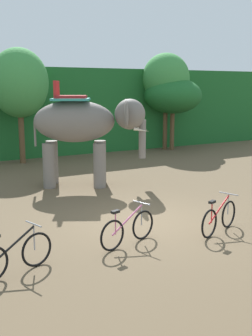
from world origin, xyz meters
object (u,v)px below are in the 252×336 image
at_px(tree_center_right, 166,79).
at_px(elephant, 84,125).
at_px(tree_left, 173,96).
at_px(bike_red, 219,218).
at_px(tree_right, 19,83).
at_px(bike_black, 15,255).
at_px(bike_pink, 128,229).

relative_size(tree_center_right, elephant, 1.32).
height_order(tree_left, bike_red, tree_left).
xyz_separation_m(tree_center_right, tree_left, (0.24, -0.37, -0.94)).
relative_size(tree_right, elephant, 1.30).
bearing_deg(tree_center_right, tree_left, -57.38).
distance_m(tree_left, bike_red, 14.21).
relative_size(tree_right, tree_center_right, 0.98).
distance_m(elephant, bike_red, 6.64).
bearing_deg(elephant, tree_right, 97.70).
bearing_deg(bike_black, bike_pink, 5.79).
distance_m(elephant, bike_black, 7.69).
bearing_deg(bike_black, tree_left, 44.52).
bearing_deg(elephant, tree_left, 35.67).
relative_size(tree_left, bike_black, 2.48).
bearing_deg(tree_left, bike_black, -135.48).
relative_size(tree_right, bike_pink, 3.23).
bearing_deg(bike_pink, bike_red, -9.23).
xyz_separation_m(tree_right, elephant, (0.76, -5.62, -1.52)).
distance_m(tree_center_right, bike_pink, 15.57).
xyz_separation_m(tree_right, bike_black, (-3.40, -11.83, -3.34)).
height_order(bike_black, bike_red, same).
bearing_deg(elephant, bike_pink, -104.31).
xyz_separation_m(tree_left, elephant, (-7.94, -5.70, -0.86)).
bearing_deg(elephant, bike_black, -123.86).
xyz_separation_m(elephant, bike_black, (-4.17, -6.21, -1.82)).
relative_size(tree_right, bike_red, 3.30).
distance_m(tree_left, bike_pink, 15.24).
relative_size(elephant, bike_black, 2.50).
distance_m(tree_right, tree_center_right, 8.48).
xyz_separation_m(tree_center_right, bike_pink, (-9.22, -12.01, -3.63)).
height_order(elephant, bike_red, elephant).
height_order(tree_right, tree_center_right, tree_center_right).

